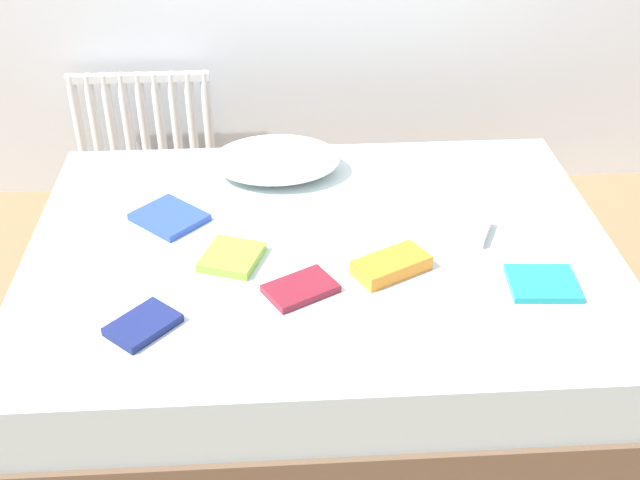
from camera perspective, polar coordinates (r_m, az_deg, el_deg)
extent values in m
plane|color=#93704C|center=(2.96, 0.06, -8.32)|extent=(8.00, 8.00, 0.00)
cube|color=brown|center=(2.87, 0.06, -6.23)|extent=(2.00, 1.50, 0.28)
cube|color=silver|center=(2.71, 0.07, -2.17)|extent=(1.96, 1.46, 0.22)
cylinder|color=white|center=(3.86, -16.99, 7.73)|extent=(0.04, 0.04, 0.52)
cylinder|color=white|center=(3.84, -15.90, 7.80)|extent=(0.04, 0.04, 0.52)
cylinder|color=white|center=(3.83, -14.81, 7.87)|extent=(0.04, 0.04, 0.52)
cylinder|color=white|center=(3.81, -13.70, 7.94)|extent=(0.04, 0.04, 0.52)
cylinder|color=white|center=(3.80, -12.58, 8.01)|extent=(0.04, 0.04, 0.52)
cylinder|color=white|center=(3.79, -11.46, 8.07)|extent=(0.04, 0.04, 0.52)
cylinder|color=white|center=(3.78, -10.33, 8.13)|extent=(0.04, 0.04, 0.52)
cylinder|color=white|center=(3.77, -9.20, 8.19)|extent=(0.04, 0.04, 0.52)
cylinder|color=white|center=(3.76, -8.06, 8.24)|extent=(0.04, 0.04, 0.52)
cube|color=white|center=(3.71, -13.04, 11.35)|extent=(0.64, 0.04, 0.04)
cube|color=white|center=(3.91, -12.16, 4.84)|extent=(0.64, 0.04, 0.04)
ellipsoid|color=white|center=(3.04, -3.19, 5.83)|extent=(0.49, 0.35, 0.13)
cube|color=navy|center=(2.34, -12.66, -6.00)|extent=(0.23, 0.23, 0.03)
cube|color=teal|center=(2.54, 15.78, -3.03)|extent=(0.22, 0.19, 0.02)
cube|color=white|center=(2.74, 9.61, 0.95)|extent=(0.28, 0.24, 0.04)
cube|color=maroon|center=(2.42, -1.41, -3.53)|extent=(0.25, 0.22, 0.02)
cube|color=#2847B7|center=(2.82, -10.83, 1.63)|extent=(0.30, 0.29, 0.02)
cube|color=#8CC638|center=(2.57, -6.38, -1.23)|extent=(0.23, 0.23, 0.03)
cube|color=orange|center=(2.51, 5.17, -1.82)|extent=(0.27, 0.22, 0.05)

